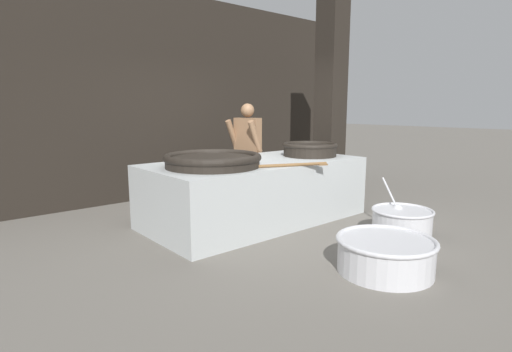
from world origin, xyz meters
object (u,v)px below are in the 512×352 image
cook (247,148)px  prep_bowl_meat (385,253)px  giant_wok_near (213,160)px  prep_bowl_vegetables (402,221)px  giant_wok_far (310,149)px

cook → prep_bowl_meat: cook is taller
giant_wok_near → prep_bowl_vegetables: bearing=-45.0°
giant_wok_near → prep_bowl_vegetables: size_ratio=1.40×
prep_bowl_meat → cook: bearing=73.6°
giant_wok_far → giant_wok_near: bearing=179.4°
prep_bowl_vegetables → prep_bowl_meat: prep_bowl_vegetables is taller
cook → prep_bowl_meat: (-0.97, -3.32, -0.71)m
giant_wok_far → prep_bowl_vegetables: bearing=-94.2°
giant_wok_near → prep_bowl_meat: giant_wok_near is taller
prep_bowl_vegetables → prep_bowl_meat: bearing=-157.6°
cook → prep_bowl_vegetables: (0.15, -2.85, -0.71)m
giant_wok_far → prep_bowl_vegetables: 1.83m
giant_wok_near → cook: 1.93m
giant_wok_near → giant_wok_far: giant_wok_far is taller
giant_wok_far → prep_bowl_vegetables: giant_wok_far is taller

